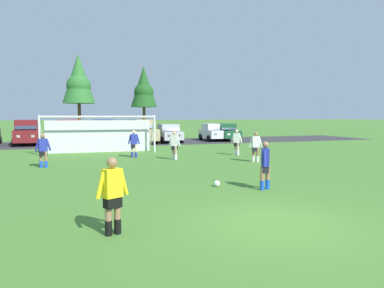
{
  "coord_description": "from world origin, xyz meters",
  "views": [
    {
      "loc": [
        -4.38,
        -6.85,
        2.49
      ],
      "look_at": [
        1.1,
        9.13,
        1.12
      ],
      "focal_mm": 32.45,
      "sensor_mm": 36.0,
      "label": 1
    }
  ],
  "objects_px": {
    "parked_car_slot_center_left": "(70,131)",
    "player_trailing_back": "(265,165)",
    "parked_car_slot_left": "(27,132)",
    "parked_car_slot_center": "(104,131)",
    "player_winger_left": "(256,147)",
    "soccer_ball": "(217,184)",
    "parked_car_slot_end": "(225,132)",
    "parked_car_slot_center_right": "(142,131)",
    "player_striker_near": "(237,142)",
    "player_winger_right": "(174,145)",
    "soccer_goal": "(99,134)",
    "parked_car_slot_right": "(169,133)",
    "referee": "(113,196)",
    "parked_car_slot_far_right": "(213,132)",
    "player_defender_far": "(43,151)",
    "player_midfield_center": "(134,144)"
  },
  "relations": [
    {
      "from": "player_striker_near",
      "to": "soccer_goal",
      "type": "bearing_deg",
      "value": 150.94
    },
    {
      "from": "soccer_ball",
      "to": "player_defender_far",
      "type": "relative_size",
      "value": 0.13
    },
    {
      "from": "referee",
      "to": "player_trailing_back",
      "type": "xyz_separation_m",
      "value": [
        5.37,
        2.9,
        0.0
      ]
    },
    {
      "from": "player_midfield_center",
      "to": "player_winger_left",
      "type": "relative_size",
      "value": 1.0
    },
    {
      "from": "soccer_ball",
      "to": "parked_car_slot_left",
      "type": "height_order",
      "value": "parked_car_slot_left"
    },
    {
      "from": "parked_car_slot_center_left",
      "to": "parked_car_slot_right",
      "type": "xyz_separation_m",
      "value": [
        8.82,
        -1.09,
        -0.24
      ]
    },
    {
      "from": "referee",
      "to": "parked_car_slot_center_right",
      "type": "bearing_deg",
      "value": 77.81
    },
    {
      "from": "player_defender_far",
      "to": "parked_car_slot_end",
      "type": "relative_size",
      "value": 0.38
    },
    {
      "from": "parked_car_slot_far_right",
      "to": "player_defender_far",
      "type": "bearing_deg",
      "value": -135.79
    },
    {
      "from": "parked_car_slot_center_right",
      "to": "player_striker_near",
      "type": "bearing_deg",
      "value": -72.18
    },
    {
      "from": "player_winger_right",
      "to": "soccer_goal",
      "type": "bearing_deg",
      "value": 124.65
    },
    {
      "from": "player_defender_far",
      "to": "player_trailing_back",
      "type": "relative_size",
      "value": 1.0
    },
    {
      "from": "player_winger_left",
      "to": "parked_car_slot_left",
      "type": "distance_m",
      "value": 20.93
    },
    {
      "from": "player_winger_right",
      "to": "parked_car_slot_center_left",
      "type": "distance_m",
      "value": 14.96
    },
    {
      "from": "soccer_ball",
      "to": "parked_car_slot_center_right",
      "type": "bearing_deg",
      "value": 86.52
    },
    {
      "from": "soccer_goal",
      "to": "parked_car_slot_center",
      "type": "bearing_deg",
      "value": 83.26
    },
    {
      "from": "player_trailing_back",
      "to": "soccer_ball",
      "type": "bearing_deg",
      "value": 144.39
    },
    {
      "from": "parked_car_slot_left",
      "to": "parked_car_slot_center",
      "type": "relative_size",
      "value": 0.99
    },
    {
      "from": "parked_car_slot_left",
      "to": "parked_car_slot_center_left",
      "type": "bearing_deg",
      "value": -2.93
    },
    {
      "from": "player_winger_left",
      "to": "player_striker_near",
      "type": "bearing_deg",
      "value": 81.79
    },
    {
      "from": "soccer_goal",
      "to": "player_winger_right",
      "type": "relative_size",
      "value": 4.57
    },
    {
      "from": "player_defender_far",
      "to": "player_trailing_back",
      "type": "bearing_deg",
      "value": -46.31
    },
    {
      "from": "parked_car_slot_center_left",
      "to": "parked_car_slot_end",
      "type": "bearing_deg",
      "value": -2.11
    },
    {
      "from": "parked_car_slot_center",
      "to": "parked_car_slot_center_right",
      "type": "xyz_separation_m",
      "value": [
        3.41,
        -0.56,
        0.0
      ]
    },
    {
      "from": "parked_car_slot_center_left",
      "to": "parked_car_slot_far_right",
      "type": "height_order",
      "value": "parked_car_slot_center_left"
    },
    {
      "from": "player_striker_near",
      "to": "parked_car_slot_right",
      "type": "relative_size",
      "value": 0.39
    },
    {
      "from": "soccer_goal",
      "to": "parked_car_slot_right",
      "type": "xyz_separation_m",
      "value": [
        6.84,
        7.29,
        -0.42
      ]
    },
    {
      "from": "parked_car_slot_center_right",
      "to": "parked_car_slot_far_right",
      "type": "distance_m",
      "value": 7.39
    },
    {
      "from": "parked_car_slot_end",
      "to": "referee",
      "type": "bearing_deg",
      "value": -119.16
    },
    {
      "from": "player_trailing_back",
      "to": "player_defender_far",
      "type": "bearing_deg",
      "value": 133.69
    },
    {
      "from": "player_defender_far",
      "to": "player_winger_right",
      "type": "height_order",
      "value": "same"
    },
    {
      "from": "player_winger_left",
      "to": "parked_car_slot_center_right",
      "type": "bearing_deg",
      "value": 102.44
    },
    {
      "from": "referee",
      "to": "player_winger_right",
      "type": "distance_m",
      "value": 12.52
    },
    {
      "from": "player_winger_right",
      "to": "parked_car_slot_right",
      "type": "xyz_separation_m",
      "value": [
        3.08,
        12.73,
        0.05
      ]
    },
    {
      "from": "soccer_ball",
      "to": "parked_car_slot_end",
      "type": "relative_size",
      "value": 0.05
    },
    {
      "from": "player_trailing_back",
      "to": "parked_car_slot_end",
      "type": "xyz_separation_m",
      "value": [
        8.51,
        21.97,
        0.05
      ]
    },
    {
      "from": "soccer_goal",
      "to": "player_striker_near",
      "type": "xyz_separation_m",
      "value": [
        8.13,
        -4.52,
        -0.47
      ]
    },
    {
      "from": "player_winger_right",
      "to": "parked_car_slot_end",
      "type": "bearing_deg",
      "value": 55.26
    },
    {
      "from": "player_winger_left",
      "to": "parked_car_slot_center",
      "type": "xyz_separation_m",
      "value": [
        -6.73,
        15.62,
        0.29
      ]
    },
    {
      "from": "referee",
      "to": "player_midfield_center",
      "type": "relative_size",
      "value": 1.0
    },
    {
      "from": "player_striker_near",
      "to": "parked_car_slot_center_right",
      "type": "distance_m",
      "value": 12.4
    },
    {
      "from": "parked_car_slot_center_left",
      "to": "player_trailing_back",
      "type": "bearing_deg",
      "value": -74.09
    },
    {
      "from": "player_midfield_center",
      "to": "parked_car_slot_center",
      "type": "height_order",
      "value": "parked_car_slot_center"
    },
    {
      "from": "player_trailing_back",
      "to": "player_midfield_center",
      "type": "bearing_deg",
      "value": 104.14
    },
    {
      "from": "referee",
      "to": "player_midfield_center",
      "type": "distance_m",
      "value": 13.78
    },
    {
      "from": "player_winger_left",
      "to": "parked_car_slot_right",
      "type": "relative_size",
      "value": 0.39
    },
    {
      "from": "parked_car_slot_end",
      "to": "player_trailing_back",
      "type": "bearing_deg",
      "value": -111.18
    },
    {
      "from": "player_winger_right",
      "to": "parked_car_slot_center",
      "type": "distance_m",
      "value": 13.58
    },
    {
      "from": "parked_car_slot_left",
      "to": "referee",
      "type": "bearing_deg",
      "value": -80.0
    },
    {
      "from": "parked_car_slot_end",
      "to": "soccer_ball",
      "type": "bearing_deg",
      "value": -115.16
    }
  ]
}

